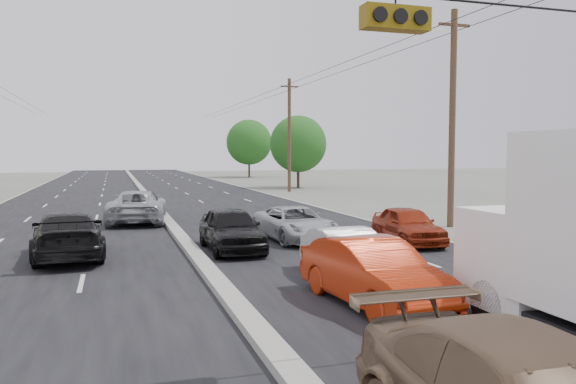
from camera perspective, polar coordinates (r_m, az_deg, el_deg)
name	(u,v)px	position (r m, az deg, el deg)	size (l,w,h in m)	color
road_surface	(154,206)	(37.85, -13.47, -1.36)	(20.00, 160.00, 0.02)	black
center_median	(154,204)	(37.84, -13.47, -1.21)	(0.50, 160.00, 0.20)	gray
utility_pole_right_b	(452,117)	(27.21, 16.35, 7.30)	(1.60, 0.30, 10.00)	#422D1E
utility_pole_right_c	(289,134)	(49.96, 0.14, 5.89)	(1.60, 0.30, 10.00)	#422D1E
traffic_signals	(389,15)	(8.81, 10.25, 17.26)	(25.00, 0.30, 0.54)	black
tree_right_mid	(298,144)	(55.47, 1.04, 4.90)	(5.60, 5.60, 7.14)	#382619
tree_right_far	(249,142)	(79.81, -3.98, 5.06)	(6.40, 6.40, 8.16)	#382619
red_sedan	(373,273)	(12.90, 8.61, -8.19)	(1.59, 4.55, 1.50)	#AE270A
queue_car_a	(231,229)	(19.89, -5.80, -3.80)	(1.81, 4.51, 1.54)	black
queue_car_b	(349,256)	(15.33, 6.19, -6.45)	(1.45, 4.17, 1.37)	white
queue_car_c	(295,224)	(22.13, 0.71, -3.27)	(2.20, 4.76, 1.32)	#AAADB2
queue_car_e	(408,225)	(21.81, 12.07, -3.35)	(1.67, 4.15, 1.41)	maroon
oncoming_near	(68,235)	(19.82, -21.49, -4.06)	(2.18, 5.37, 1.56)	black
oncoming_far	(138,207)	(28.75, -15.04, -1.46)	(2.64, 5.73, 1.59)	#9B9EA3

